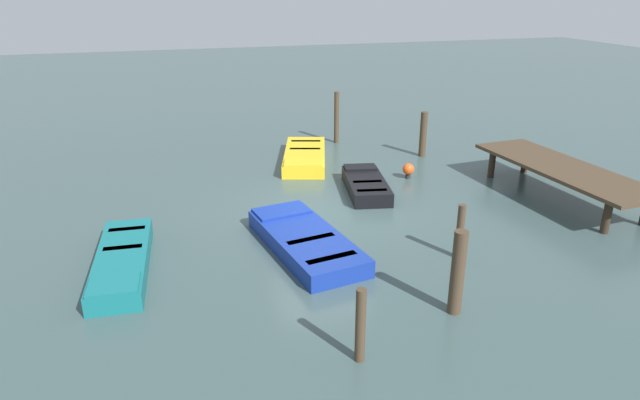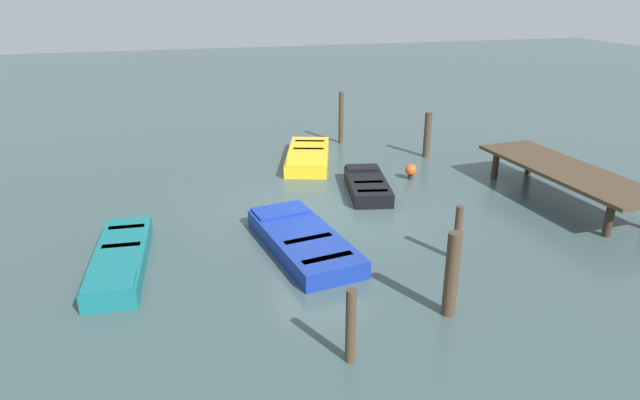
% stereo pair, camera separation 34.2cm
% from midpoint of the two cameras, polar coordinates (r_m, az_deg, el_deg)
% --- Properties ---
extents(ground_plane, '(80.00, 80.00, 0.00)m').
position_cam_midpoint_polar(ground_plane, '(14.79, -0.66, -1.26)').
color(ground_plane, '#384C4C').
extents(dock_segment, '(5.69, 2.23, 0.95)m').
position_cam_midpoint_polar(dock_segment, '(16.78, 23.19, 2.83)').
color(dock_segment, '#423323').
rests_on(dock_segment, ground_plane).
extents(rowboat_yellow, '(3.82, 2.33, 0.46)m').
position_cam_midpoint_polar(rowboat_yellow, '(18.84, -2.10, 4.52)').
color(rowboat_yellow, gold).
rests_on(rowboat_yellow, ground_plane).
extents(rowboat_black, '(2.77, 1.55, 0.46)m').
position_cam_midpoint_polar(rowboat_black, '(16.19, 4.14, 1.57)').
color(rowboat_black, black).
rests_on(rowboat_black, ground_plane).
extents(rowboat_blue, '(3.86, 2.05, 0.46)m').
position_cam_midpoint_polar(rowboat_blue, '(12.71, -2.31, -4.20)').
color(rowboat_blue, navy).
rests_on(rowboat_blue, ground_plane).
extents(rowboat_teal, '(3.66, 1.28, 0.46)m').
position_cam_midpoint_polar(rowboat_teal, '(12.59, -20.43, -5.94)').
color(rowboat_teal, '#14666B').
rests_on(rowboat_teal, ground_plane).
extents(mooring_piling_center, '(0.17, 0.17, 1.26)m').
position_cam_midpoint_polar(mooring_piling_center, '(12.50, 13.46, -3.19)').
color(mooring_piling_center, '#423323').
rests_on(mooring_piling_center, ground_plane).
extents(mooring_piling_near_right, '(0.26, 0.26, 1.66)m').
position_cam_midpoint_polar(mooring_piling_near_right, '(10.37, 13.06, -7.32)').
color(mooring_piling_near_right, '#423323').
rests_on(mooring_piling_near_right, ground_plane).
extents(mooring_piling_far_left, '(0.18, 0.18, 1.94)m').
position_cam_midpoint_polar(mooring_piling_far_left, '(21.04, 1.24, 8.48)').
color(mooring_piling_far_left, '#423323').
rests_on(mooring_piling_far_left, ground_plane).
extents(mooring_piling_mid_right, '(0.17, 0.17, 1.32)m').
position_cam_midpoint_polar(mooring_piling_mid_right, '(9.01, 3.07, -12.79)').
color(mooring_piling_mid_right, '#423323').
rests_on(mooring_piling_mid_right, ground_plane).
extents(mooring_piling_mid_left, '(0.24, 0.24, 1.57)m').
position_cam_midpoint_polar(mooring_piling_mid_left, '(19.69, 10.09, 6.68)').
color(mooring_piling_mid_left, '#423323').
rests_on(mooring_piling_mid_left, ground_plane).
extents(marker_buoy, '(0.36, 0.36, 0.48)m').
position_cam_midpoint_polar(marker_buoy, '(17.45, 8.53, 3.12)').
color(marker_buoy, '#262626').
rests_on(marker_buoy, ground_plane).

